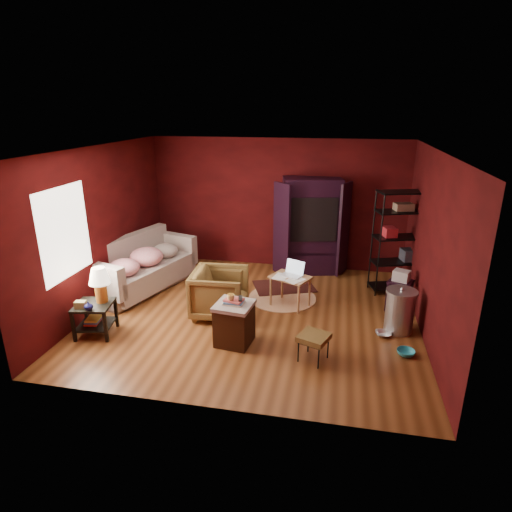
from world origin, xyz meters
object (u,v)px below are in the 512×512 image
at_px(sofa, 143,268).
at_px(hamper, 234,323).
at_px(laptop_desk, 291,279).
at_px(tv_armoire, 311,224).
at_px(wire_shelving, 401,238).
at_px(side_table, 97,295).
at_px(armchair, 220,291).

relative_size(sofa, hamper, 2.88).
height_order(sofa, laptop_desk, sofa).
distance_m(sofa, tv_armoire, 3.56).
bearing_deg(tv_armoire, wire_shelving, -35.26).
bearing_deg(side_table, hamper, 2.82).
xyz_separation_m(tv_armoire, wire_shelving, (1.73, -0.71, 0.02)).
distance_m(side_table, laptop_desk, 3.24).
distance_m(hamper, wire_shelving, 3.69).
bearing_deg(armchair, tv_armoire, -33.26).
bearing_deg(laptop_desk, side_table, -126.47).
relative_size(hamper, tv_armoire, 0.37).
xyz_separation_m(armchair, laptop_desk, (1.14, 0.60, 0.06)).
height_order(sofa, wire_shelving, wire_shelving).
bearing_deg(wire_shelving, side_table, -168.59).
bearing_deg(laptop_desk, hamper, -90.07).
xyz_separation_m(armchair, wire_shelving, (3.07, 1.66, 0.63)).
bearing_deg(tv_armoire, armchair, -132.31).
distance_m(sofa, wire_shelving, 4.97).
height_order(hamper, tv_armoire, tv_armoire).
relative_size(armchair, wire_shelving, 0.46).
bearing_deg(tv_armoire, side_table, -145.23).
distance_m(sofa, laptop_desk, 2.93).
relative_size(side_table, hamper, 1.44).
xyz_separation_m(side_table, tv_armoire, (3.04, 3.33, 0.41)).
relative_size(tv_armoire, wire_shelving, 1.03).
bearing_deg(wire_shelving, armchair, -168.96).
bearing_deg(laptop_desk, sofa, -158.97).
height_order(armchair, hamper, armchair).
relative_size(armchair, side_table, 0.83).
relative_size(armchair, tv_armoire, 0.44).
height_order(side_table, wire_shelving, wire_shelving).
height_order(laptop_desk, tv_armoire, tv_armoire).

